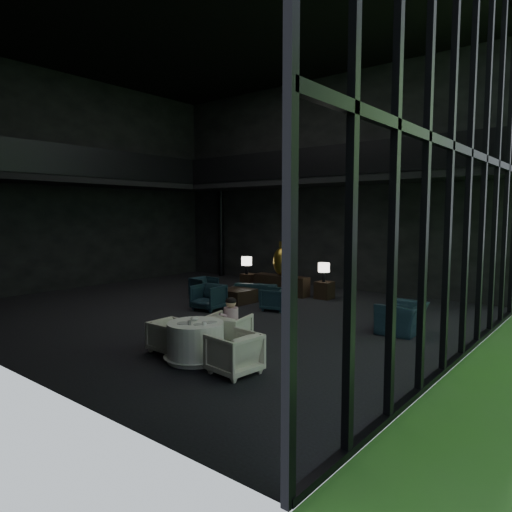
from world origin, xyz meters
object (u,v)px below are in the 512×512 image
Objects in this scene: window_armchair at (402,312)px; sofa at (258,289)px; side_table_right at (324,290)px; child at (231,313)px; lounge_armchair_west at (204,286)px; dining_chair_west at (170,336)px; lounge_armchair_east at (275,299)px; table_lamp_right at (324,268)px; dining_table at (196,344)px; table_lamp_left at (247,262)px; bronze_urn at (282,261)px; dining_chair_east at (234,350)px; side_table_left at (249,281)px; dining_chair_north at (228,329)px; console at (281,285)px; coffee_table at (237,296)px; lounge_armchair_south at (208,295)px.

sofa is at bearing -106.95° from window_armchair.
child reaches higher than side_table_right.
side_table_right is at bearing -129.38° from window_armchair.
lounge_armchair_west is 1.11× the size of dining_chair_west.
lounge_armchair_east is 4.06m from child.
window_armchair reaches higher than lounge_armchair_west.
table_lamp_right is 7.31m from dining_table.
side_table_right is at bearing -164.02° from sofa.
bronze_urn is at bearing 1.36° from table_lamp_left.
table_lamp_right reaches higher than dining_chair_east.
bronze_urn is 1.76× the size of dining_chair_west.
dining_chair_east is (5.65, -7.20, 0.14)m from side_table_left.
table_lamp_right is 4.59m from window_armchair.
lounge_armchair_east is 4.07m from dining_chair_north.
table_lamp_right is at bearing 0.72° from side_table_left.
child is (4.72, -3.84, 0.40)m from lounge_armchair_west.
side_table_right is 6.41m from child.
window_armchair is 4.27m from dining_chair_north.
window_armchair is 5.08m from dining_table.
dining_chair_north reaches higher than lounge_armchair_east.
console is 1.62m from side_table_right.
coffee_table is at bearing -49.93° from child.
lounge_armchair_east is 0.57× the size of window_armchair.
lounge_armchair_west is (-3.29, -2.39, 0.09)m from side_table_right.
table_lamp_left is 3.21m from table_lamp_right.
lounge_armchair_south is 4.14m from dining_chair_west.
dining_chair_west is at bearing -72.65° from bronze_urn.
table_lamp_right is at bearing 3.61° from table_lamp_left.
dining_chair_north is at bearing -42.91° from dining_chair_west.
console is 3.11× the size of lounge_armchair_east.
lounge_armchair_south reaches higher than dining_chair_west.
lounge_armchair_west reaches higher than coffee_table.
dining_chair_west is at bearing 176.79° from dining_table.
table_lamp_left is 0.76× the size of dining_chair_east.
table_lamp_left is 9.05m from dining_chair_east.
bronze_urn is 1.33× the size of lounge_armchair_south.
sofa is at bearing -97.01° from console.
side_table_right is 0.67× the size of dining_chair_east.
table_lamp_right reaches higher than side_table_left.
table_lamp_left reaches higher than table_lamp_right.
child is at bearing 86.89° from dining_table.
table_lamp_left is 3.82m from lounge_armchair_south.
coffee_table is (-0.10, -0.97, -0.11)m from sofa.
coffee_table is 1.44× the size of dining_chair_west.
dining_table is (1.37, -7.15, -0.70)m from table_lamp_right.
dining_chair_north is at bearing 7.72° from lounge_armchair_east.
dining_chair_north is at bearing -63.64° from console.
child is (3.02, -6.02, -0.41)m from bronze_urn.
dining_chair_east is 1.51m from child.
table_lamp_right reaches higher than coffee_table.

